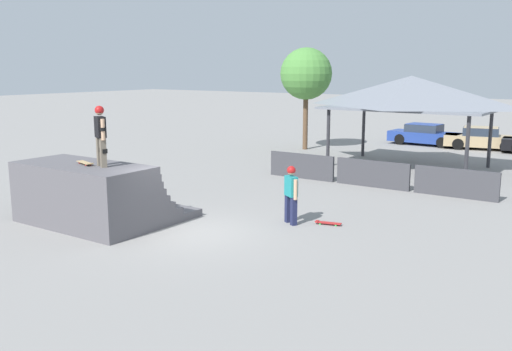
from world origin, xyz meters
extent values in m
plane|color=gray|center=(0.00, 0.00, 0.00)|extent=(160.00, 160.00, 0.00)
cube|color=#565459|center=(-3.03, -0.16, 0.11)|extent=(4.35, 3.80, 0.23)
cube|color=#565459|center=(-3.03, -0.60, 0.34)|extent=(4.35, 2.91, 0.23)
cube|color=#565459|center=(-3.03, -0.76, 0.57)|extent=(4.35, 2.58, 0.23)
cube|color=#565459|center=(-3.03, -0.87, 0.80)|extent=(4.35, 2.36, 0.23)
cube|color=#565459|center=(-3.03, -0.95, 1.03)|extent=(4.35, 2.21, 0.23)
cube|color=#565459|center=(-3.03, -1.01, 1.26)|extent=(4.35, 2.10, 0.23)
cube|color=#565459|center=(-3.03, -1.04, 1.49)|extent=(4.35, 2.02, 0.23)
cube|color=#565459|center=(-3.03, -1.07, 1.72)|extent=(4.35, 1.98, 0.23)
cylinder|color=silver|center=(-3.03, -0.09, 1.80)|extent=(4.26, 0.07, 0.07)
cube|color=#6B6051|center=(-2.08, -1.07, 2.25)|extent=(0.21, 0.21, 0.83)
cube|color=black|center=(-2.07, -1.04, 2.30)|extent=(0.24, 0.21, 0.12)
cube|color=#6B6051|center=(-2.41, -0.91, 2.25)|extent=(0.21, 0.21, 0.83)
cube|color=black|center=(-2.40, -0.89, 2.30)|extent=(0.24, 0.21, 0.12)
cube|color=black|center=(-2.25, -0.99, 2.96)|extent=(0.50, 0.40, 0.59)
cylinder|color=tan|center=(-1.99, -1.11, 2.92)|extent=(0.15, 0.15, 0.59)
cylinder|color=black|center=(-1.99, -1.11, 2.93)|extent=(0.22, 0.22, 0.09)
cylinder|color=tan|center=(-2.50, -0.87, 2.92)|extent=(0.15, 0.15, 0.59)
cylinder|color=black|center=(-2.50, -0.87, 2.93)|extent=(0.22, 0.22, 0.09)
sphere|color=tan|center=(-2.25, -0.99, 3.41)|extent=(0.23, 0.23, 0.23)
sphere|color=#B21919|center=(-2.25, -0.99, 3.44)|extent=(0.26, 0.26, 0.26)
cylinder|color=red|center=(-2.64, -1.08, 1.86)|extent=(0.06, 0.04, 0.05)
cylinder|color=red|center=(-2.69, -1.21, 1.86)|extent=(0.06, 0.04, 0.05)
cylinder|color=red|center=(-3.13, -0.92, 1.86)|extent=(0.06, 0.04, 0.05)
cylinder|color=red|center=(-3.18, -1.05, 1.86)|extent=(0.06, 0.04, 0.05)
cube|color=tan|center=(-2.91, -1.06, 1.90)|extent=(0.85, 0.45, 0.02)
cube|color=tan|center=(-2.54, -1.18, 1.91)|extent=(0.16, 0.22, 0.02)
cube|color=#1E2347|center=(1.78, 2.62, 0.42)|extent=(0.22, 0.22, 0.85)
cube|color=#1E2347|center=(2.09, 2.43, 0.42)|extent=(0.22, 0.22, 0.85)
cube|color=teal|center=(1.93, 2.52, 1.15)|extent=(0.51, 0.44, 0.60)
cylinder|color=tan|center=(1.69, 2.67, 1.10)|extent=(0.16, 0.16, 0.60)
cylinder|color=tan|center=(2.18, 2.37, 1.10)|extent=(0.16, 0.16, 0.60)
sphere|color=tan|center=(1.93, 2.52, 1.60)|extent=(0.23, 0.23, 0.23)
sphere|color=#B21919|center=(1.93, 2.52, 1.63)|extent=(0.26, 0.26, 0.26)
cylinder|color=green|center=(2.71, 2.93, 0.03)|extent=(0.06, 0.04, 0.05)
cylinder|color=green|center=(2.68, 3.06, 0.03)|extent=(0.06, 0.04, 0.05)
cylinder|color=green|center=(3.18, 3.03, 0.03)|extent=(0.06, 0.04, 0.05)
cylinder|color=green|center=(3.15, 3.17, 0.03)|extent=(0.06, 0.04, 0.05)
cube|color=#B22323|center=(2.93, 3.05, 0.06)|extent=(0.79, 0.37, 0.02)
cube|color=#B22323|center=(2.59, 2.97, 0.08)|extent=(0.13, 0.22, 0.02)
cube|color=#3D3D42|center=(-1.40, 8.93, 0.53)|extent=(3.01, 0.12, 1.05)
cube|color=#3D3D42|center=(1.80, 8.93, 0.53)|extent=(3.01, 0.12, 1.05)
cube|color=#3D3D42|center=(5.00, 8.93, 0.53)|extent=(3.01, 0.12, 1.05)
cylinder|color=#2D2D33|center=(-1.84, 12.15, 1.36)|extent=(0.16, 0.16, 2.72)
cylinder|color=#2D2D33|center=(4.50, 12.15, 1.36)|extent=(0.16, 0.16, 2.72)
cylinder|color=#2D2D33|center=(-1.84, 16.16, 1.36)|extent=(0.16, 0.16, 2.72)
cylinder|color=#2D2D33|center=(4.50, 16.16, 1.36)|extent=(0.16, 0.16, 2.72)
cube|color=slate|center=(1.33, 14.16, 2.77)|extent=(7.46, 4.71, 0.10)
pyramid|color=slate|center=(1.33, 14.16, 3.53)|extent=(7.31, 4.62, 1.43)
cylinder|color=brown|center=(-5.64, 16.66, 1.62)|extent=(0.28, 0.28, 3.23)
sphere|color=#4C893D|center=(-5.64, 16.66, 4.28)|extent=(2.91, 2.91, 2.91)
cube|color=navy|center=(-0.55, 22.43, 0.48)|extent=(4.33, 1.90, 0.62)
cube|color=#283342|center=(-0.66, 22.43, 1.02)|extent=(2.04, 1.52, 0.46)
cube|color=navy|center=(-0.66, 22.43, 1.25)|extent=(1.95, 1.48, 0.04)
cylinder|color=black|center=(0.78, 23.12, 0.32)|extent=(0.65, 0.23, 0.64)
cylinder|color=black|center=(0.70, 21.60, 0.32)|extent=(0.65, 0.23, 0.64)
cylinder|color=black|center=(-1.81, 23.26, 0.32)|extent=(0.65, 0.23, 0.64)
cylinder|color=black|center=(-1.89, 21.73, 0.32)|extent=(0.65, 0.23, 0.64)
cube|color=tan|center=(2.74, 22.47, 0.48)|extent=(4.37, 2.47, 0.62)
cube|color=#283342|center=(2.63, 22.45, 1.02)|extent=(2.15, 1.77, 0.46)
cube|color=tan|center=(2.63, 22.45, 1.25)|extent=(2.06, 1.72, 0.04)
cylinder|color=black|center=(3.82, 23.47, 0.32)|extent=(0.67, 0.32, 0.64)
cylinder|color=black|center=(4.12, 21.97, 0.32)|extent=(0.67, 0.32, 0.64)
cylinder|color=black|center=(1.35, 22.98, 0.32)|extent=(0.67, 0.32, 0.64)
cylinder|color=black|center=(1.66, 21.47, 0.32)|extent=(0.67, 0.32, 0.64)
camera|label=1|loc=(10.45, -11.70, 4.60)|focal=40.00mm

